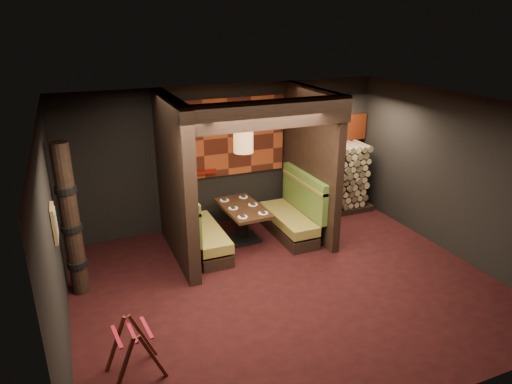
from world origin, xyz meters
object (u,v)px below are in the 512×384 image
object	(u,v)px
luggage_rack	(134,348)
firewood_stack	(334,179)
totem_column	(71,222)
booth_bench_left	(200,232)
pendant_lamp	(243,140)
booth_bench_right	(293,216)
dining_table	(243,218)

from	to	relation	value
luggage_rack	firewood_stack	world-z (taller)	firewood_stack
totem_column	firewood_stack	size ratio (longest dim) A/B	1.39
booth_bench_left	luggage_rack	world-z (taller)	booth_bench_left
pendant_lamp	totem_column	size ratio (longest dim) A/B	0.45
booth_bench_left	pendant_lamp	size ratio (longest dim) A/B	1.47
booth_bench_right	pendant_lamp	distance (m)	1.87
luggage_rack	totem_column	size ratio (longest dim) A/B	0.31
pendant_lamp	firewood_stack	size ratio (longest dim) A/B	0.63
dining_table	luggage_rack	world-z (taller)	luggage_rack
booth_bench_left	booth_bench_right	xyz separation A→B (m)	(1.89, 0.00, 0.00)
booth_bench_right	luggage_rack	bearing A→B (deg)	-142.18
booth_bench_right	luggage_rack	world-z (taller)	booth_bench_right
dining_table	totem_column	xyz separation A→B (m)	(-2.99, -0.70, 0.73)
booth_bench_left	pendant_lamp	distance (m)	1.83
firewood_stack	pendant_lamp	bearing A→B (deg)	-165.69
booth_bench_right	dining_table	world-z (taller)	booth_bench_right
firewood_stack	booth_bench_left	bearing A→B (deg)	-167.83
dining_table	totem_column	size ratio (longest dim) A/B	0.55
booth_bench_left	booth_bench_right	world-z (taller)	same
booth_bench_left	dining_table	distance (m)	0.92
firewood_stack	totem_column	bearing A→B (deg)	-166.81
booth_bench_left	luggage_rack	bearing A→B (deg)	-120.34
luggage_rack	booth_bench_right	bearing A→B (deg)	37.82
booth_bench_right	dining_table	bearing A→B (deg)	171.19
booth_bench_left	luggage_rack	distance (m)	3.12
booth_bench_right	totem_column	world-z (taller)	totem_column
totem_column	booth_bench_right	bearing A→B (deg)	7.86
totem_column	firewood_stack	xyz separation A→B (m)	(5.33, 1.25, -0.44)
booth_bench_left	pendant_lamp	bearing A→B (deg)	6.48
pendant_lamp	dining_table	bearing A→B (deg)	90.00
pendant_lamp	luggage_rack	world-z (taller)	pendant_lamp
booth_bench_right	firewood_stack	size ratio (longest dim) A/B	0.92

